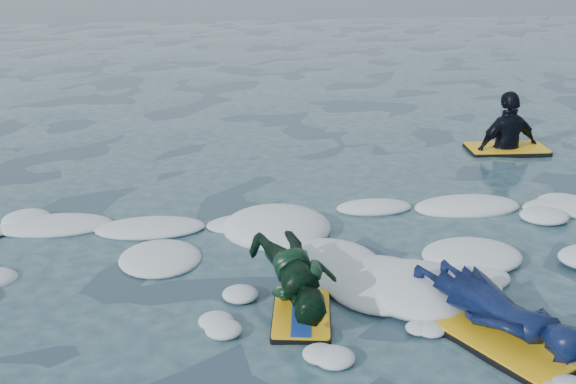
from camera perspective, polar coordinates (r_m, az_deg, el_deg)
The scene contains 5 objects.
ground at distance 6.93m, azimuth -0.10°, elevation -7.22°, with size 120.00×120.00×0.00m, color #1D3B45.
foam_band at distance 7.85m, azimuth -1.10°, elevation -3.80°, with size 12.00×3.10×0.30m, color silver, non-canonical shape.
prone_woman_unit at distance 6.24m, azimuth 16.32°, elevation -9.08°, with size 1.18×1.76×0.43m.
prone_child_unit at distance 6.38m, azimuth 0.84°, elevation -6.94°, with size 0.77×1.42×0.54m.
waiting_rider_unit at distance 11.40m, azimuth 16.89°, elevation 3.22°, with size 1.23×0.74×1.79m.
Camera 1 is at (-0.81, -6.11, 3.17)m, focal length 45.00 mm.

